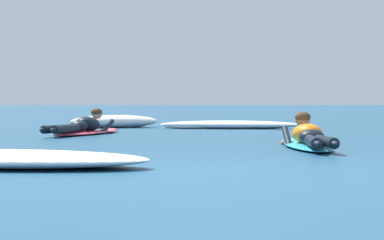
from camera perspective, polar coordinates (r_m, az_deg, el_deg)
ground_plane at (r=16.79m, az=4.16°, el=-0.68°), size 120.00×120.00×0.00m
surfer_near at (r=10.36m, az=8.74°, el=-1.40°), size 0.75×2.64×0.53m
surfer_far at (r=14.29m, az=-8.09°, el=-0.57°), size 1.19×2.73×0.53m
whitewater_front at (r=17.52m, az=-5.81°, el=-0.14°), size 2.13×1.38×0.29m
whitewater_mid_left at (r=16.88m, az=2.85°, el=-0.37°), size 3.13×0.60×0.18m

